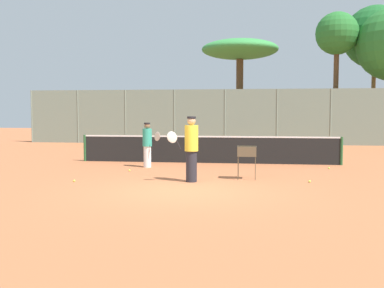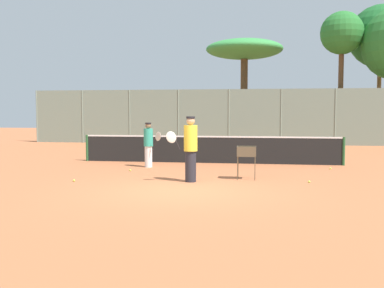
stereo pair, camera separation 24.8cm
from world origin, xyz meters
name	(u,v)px [view 1 (the left image)]	position (x,y,z in m)	size (l,w,h in m)	color
ground_plane	(183,191)	(0.00, 0.00, 0.00)	(80.00, 80.00, 0.00)	#B7663D
tennis_net	(208,149)	(0.00, 6.26, 0.56)	(10.21, 0.10, 1.07)	#26592D
back_fence	(225,117)	(0.00, 16.43, 1.69)	(25.30, 0.08, 3.38)	gray
tree_0	(240,51)	(0.78, 19.96, 6.12)	(5.22, 5.22, 6.90)	brown
tree_1	(375,37)	(9.82, 20.94, 7.03)	(4.18, 4.18, 9.14)	brown
tree_2	(337,35)	(6.92, 18.54, 6.82)	(2.68, 2.68, 8.28)	brown
player_white_outfit	(147,144)	(-2.05, 4.62, 0.84)	(0.77, 0.58, 1.62)	white
player_red_cap	(191,148)	(-0.01, 1.51, 0.98)	(0.92, 0.46, 1.89)	#26262D
ball_cart	(247,154)	(1.57, 2.23, 0.75)	(0.56, 0.41, 0.99)	brown
tennis_ball_0	(130,170)	(-2.40, 3.49, 0.03)	(0.07, 0.07, 0.07)	#D1E54C
tennis_ball_1	(329,168)	(4.41, 5.01, 0.03)	(0.07, 0.07, 0.07)	#D1E54C
tennis_ball_2	(310,181)	(3.36, 1.84, 0.03)	(0.07, 0.07, 0.07)	#D1E54C
tennis_ball_3	(145,165)	(-2.23, 5.03, 0.03)	(0.07, 0.07, 0.07)	#D1E54C
tennis_ball_4	(74,181)	(-3.35, 1.02, 0.03)	(0.07, 0.07, 0.07)	#D1E54C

